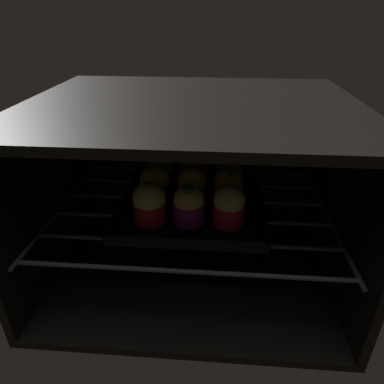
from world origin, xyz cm
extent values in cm
cube|color=black|center=(0.00, 22.00, -0.75)|extent=(59.00, 47.00, 1.50)
cube|color=black|center=(0.00, 22.00, 34.75)|extent=(59.00, 47.00, 1.50)
cube|color=black|center=(0.00, 44.75, 17.00)|extent=(59.00, 1.50, 34.00)
cube|color=black|center=(-28.75, 22.00, 17.00)|extent=(1.50, 47.00, 34.00)
cube|color=black|center=(28.75, 22.00, 17.00)|extent=(1.50, 47.00, 34.00)
cylinder|color=#4C494C|center=(0.00, 3.00, 13.60)|extent=(54.00, 0.80, 0.80)
cylinder|color=#4C494C|center=(0.00, 10.60, 13.60)|extent=(54.00, 0.80, 0.80)
cylinder|color=#4C494C|center=(0.00, 18.20, 13.60)|extent=(54.00, 0.80, 0.80)
cylinder|color=#4C494C|center=(0.00, 25.80, 13.60)|extent=(54.00, 0.80, 0.80)
cylinder|color=#4C494C|center=(0.00, 33.40, 13.60)|extent=(54.00, 0.80, 0.80)
cylinder|color=#4C494C|center=(0.00, 41.00, 13.60)|extent=(54.00, 0.80, 0.80)
cylinder|color=#4C494C|center=(-27.00, 22.00, 13.60)|extent=(0.80, 42.00, 0.80)
cylinder|color=#4C494C|center=(27.00, 22.00, 13.60)|extent=(0.80, 42.00, 0.80)
cube|color=black|center=(0.00, 21.99, 14.60)|extent=(28.09, 28.09, 1.20)
cube|color=black|center=(0.00, 8.34, 15.70)|extent=(28.09, 0.80, 1.00)
cube|color=black|center=(0.00, 35.64, 15.70)|extent=(28.09, 0.80, 1.00)
cube|color=black|center=(-13.65, 21.99, 15.70)|extent=(0.80, 28.09, 1.00)
cube|color=black|center=(13.65, 21.99, 15.70)|extent=(0.80, 28.09, 1.00)
cylinder|color=red|center=(-7.13, 14.59, 17.14)|extent=(5.71, 5.71, 3.89)
sphere|color=#E0CC7A|center=(-7.13, 14.59, 19.92)|extent=(5.95, 5.95, 5.95)
sphere|color=#1E6023|center=(-7.17, 14.64, 21.91)|extent=(1.86, 1.86, 1.86)
cylinder|color=#7A238C|center=(0.07, 14.94, 17.14)|extent=(5.71, 5.71, 3.89)
sphere|color=#DBBC60|center=(0.07, 14.94, 19.71)|extent=(5.53, 5.53, 5.53)
sphere|color=#1E6023|center=(0.05, 14.45, 21.56)|extent=(2.58, 2.58, 2.58)
cylinder|color=red|center=(7.19, 14.94, 17.14)|extent=(5.71, 5.71, 3.89)
sphere|color=#E0CC7A|center=(7.19, 14.94, 19.95)|extent=(5.68, 5.68, 5.68)
cylinder|color=#1928B7|center=(-7.40, 21.94, 17.14)|extent=(5.71, 5.71, 3.89)
sphere|color=#DBBC60|center=(-7.40, 21.94, 19.81)|extent=(6.06, 6.06, 6.06)
sphere|color=#28702D|center=(-8.35, 22.26, 21.62)|extent=(2.02, 2.02, 2.02)
cylinder|color=#1928B7|center=(0.21, 21.78, 17.14)|extent=(5.71, 5.71, 3.89)
sphere|color=gold|center=(0.21, 21.78, 20.12)|extent=(5.70, 5.70, 5.70)
sphere|color=#28702D|center=(-0.13, 22.60, 22.24)|extent=(1.78, 1.78, 1.78)
cylinder|color=red|center=(7.06, 22.12, 17.14)|extent=(5.71, 5.71, 3.89)
sphere|color=gold|center=(7.06, 22.12, 19.77)|extent=(5.82, 5.82, 5.82)
sphere|color=#1E6023|center=(7.18, 21.09, 21.73)|extent=(1.74, 1.74, 1.74)
cylinder|color=#1928B7|center=(-7.33, 29.04, 17.14)|extent=(5.71, 5.71, 3.89)
sphere|color=#DBBC60|center=(-7.33, 29.04, 19.71)|extent=(5.84, 5.84, 5.84)
sphere|color=#28702D|center=(-7.32, 29.02, 22.01)|extent=(1.67, 1.67, 1.67)
cylinder|color=red|center=(0.17, 28.95, 17.14)|extent=(5.71, 5.71, 3.89)
sphere|color=gold|center=(0.17, 28.95, 20.03)|extent=(5.57, 5.57, 5.57)
sphere|color=#1E6023|center=(-0.02, 29.25, 22.15)|extent=(1.74, 1.74, 1.74)
cylinder|color=silver|center=(7.26, 28.84, 17.14)|extent=(5.71, 5.71, 3.89)
sphere|color=gold|center=(7.26, 28.84, 19.69)|extent=(5.46, 5.46, 5.46)
sphere|color=#19511E|center=(8.07, 28.28, 21.35)|extent=(1.81, 1.81, 1.81)
camera|label=1|loc=(4.82, -38.30, 50.01)|focal=32.25mm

